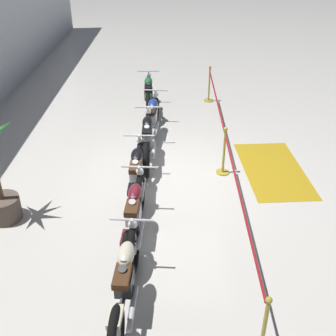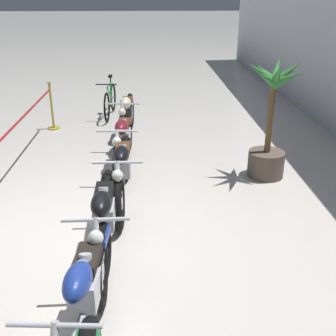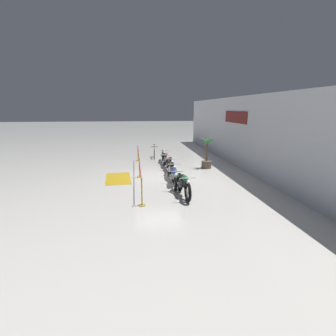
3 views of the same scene
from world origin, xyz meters
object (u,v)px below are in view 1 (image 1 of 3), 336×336
object	(u,v)px
motorcycle_black_3	(148,139)
stanchion_mid_right	(209,89)
motorcycle_black_2	(137,174)
stanchion_mid_left	(224,158)
floor_banner	(273,169)
stanchion_far_left	(234,181)
motorcycle_cream_0	(126,281)
motorcycle_blue_4	(152,118)
motorcycle_maroon_1	(134,214)
motorcycle_green_5	(149,95)

from	to	relation	value
motorcycle_black_3	stanchion_mid_right	size ratio (longest dim) A/B	2.14
motorcycle_black_2	stanchion_mid_right	bearing A→B (deg)	-19.18
stanchion_mid_left	floor_banner	world-z (taller)	stanchion_mid_left
stanchion_far_left	stanchion_mid_right	world-z (taller)	same
motorcycle_cream_0	floor_banner	distance (m)	4.68
motorcycle_blue_4	motorcycle_black_2	bearing A→B (deg)	176.12
motorcycle_black_3	floor_banner	distance (m)	2.78
motorcycle_black_2	stanchion_mid_left	xyz separation A→B (m)	(0.85, -1.73, -0.11)
motorcycle_maroon_1	motorcycle_black_3	bearing A→B (deg)	-1.46
motorcycle_black_3	stanchion_mid_right	xyz separation A→B (m)	(3.51, -1.60, -0.12)
motorcycle_green_5	floor_banner	distance (m)	4.23
motorcycle_green_5	stanchion_mid_right	distance (m)	1.92
motorcycle_cream_0	stanchion_far_left	bearing A→B (deg)	-37.96
motorcycle_cream_0	motorcycle_maroon_1	bearing A→B (deg)	0.16
stanchion_mid_right	motorcycle_maroon_1	bearing A→B (deg)	164.98
motorcycle_cream_0	floor_banner	xyz separation A→B (m)	(3.75, -2.76, -0.48)
motorcycle_blue_4	floor_banner	world-z (taller)	motorcycle_blue_4
motorcycle_black_3	stanchion_far_left	world-z (taller)	stanchion_far_left
motorcycle_cream_0	motorcycle_black_3	xyz separation A→B (m)	(4.22, -0.07, -0.01)
floor_banner	stanchion_mid_right	bearing A→B (deg)	11.46
motorcycle_green_5	stanchion_far_left	bearing A→B (deg)	-160.13
stanchion_far_left	stanchion_mid_right	xyz separation A→B (m)	(5.59, 0.00, -0.36)
stanchion_mid_right	floor_banner	xyz separation A→B (m)	(-3.98, -1.10, -0.35)
motorcycle_cream_0	stanchion_mid_right	world-z (taller)	stanchion_mid_right
motorcycle_blue_4	stanchion_mid_right	size ratio (longest dim) A/B	2.15
motorcycle_black_2	motorcycle_green_5	size ratio (longest dim) A/B	1.03
motorcycle_cream_0	motorcycle_black_2	bearing A→B (deg)	1.27
motorcycle_maroon_1	floor_banner	distance (m)	3.60
motorcycle_maroon_1	floor_banner	size ratio (longest dim) A/B	0.96
motorcycle_cream_0	motorcycle_blue_4	size ratio (longest dim) A/B	1.02
motorcycle_black_2	motorcycle_blue_4	distance (m)	2.67
stanchion_far_left	motorcycle_blue_4	bearing A→B (deg)	25.29
motorcycle_cream_0	floor_banner	bearing A→B (deg)	-36.44
motorcycle_black_2	stanchion_mid_left	world-z (taller)	stanchion_mid_left
motorcycle_green_5	motorcycle_black_3	bearing A→B (deg)	-177.65
motorcycle_cream_0	motorcycle_maroon_1	distance (m)	1.49
motorcycle_maroon_1	stanchion_far_left	distance (m)	1.81
stanchion_far_left	stanchion_mid_left	distance (m)	1.51
stanchion_mid_left	stanchion_mid_right	bearing A→B (deg)	0.00
motorcycle_cream_0	motorcycle_green_5	size ratio (longest dim) A/B	1.04
motorcycle_black_3	motorcycle_green_5	world-z (taller)	motorcycle_green_5
motorcycle_cream_0	motorcycle_green_5	xyz separation A→B (m)	(6.88, 0.04, 0.00)
motorcycle_maroon_1	motorcycle_green_5	world-z (taller)	motorcycle_green_5
motorcycle_black_3	floor_banner	size ratio (longest dim) A/B	0.93
motorcycle_blue_4	stanchion_mid_right	distance (m)	2.78
motorcycle_blue_4	floor_banner	size ratio (longest dim) A/B	0.94
motorcycle_black_3	motorcycle_blue_4	xyz separation A→B (m)	(1.20, -0.05, -0.02)
motorcycle_black_2	floor_banner	distance (m)	3.03
motorcycle_cream_0	motorcycle_maroon_1	size ratio (longest dim) A/B	0.99
motorcycle_black_2	motorcycle_green_5	xyz separation A→B (m)	(4.12, -0.02, 0.02)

